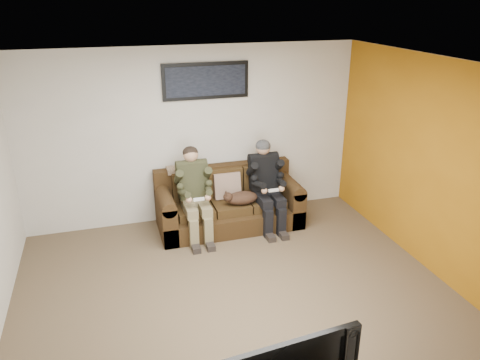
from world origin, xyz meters
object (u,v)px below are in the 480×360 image
object	(u,v)px
sofa	(228,204)
cat	(241,198)
person_right	(266,180)
framed_poster	(206,81)
person_left	(194,189)

from	to	relation	value
sofa	cat	distance (m)	0.35
sofa	person_right	world-z (taller)	person_right
person_right	framed_poster	world-z (taller)	framed_poster
sofa	person_left	world-z (taller)	person_left
sofa	person_right	distance (m)	0.69
person_left	cat	size ratio (longest dim) A/B	1.93
person_right	framed_poster	bearing A→B (deg)	142.50
framed_poster	person_left	bearing A→B (deg)	-120.77
framed_poster	person_right	bearing A→B (deg)	-37.50
person_left	framed_poster	size ratio (longest dim) A/B	1.02
sofa	framed_poster	bearing A→B (deg)	117.07
person_right	cat	world-z (taller)	person_right
sofa	person_left	distance (m)	0.68
cat	framed_poster	distance (m)	1.74
person_left	cat	world-z (taller)	person_left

